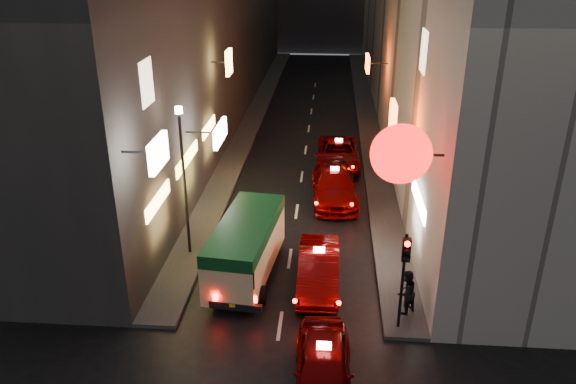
% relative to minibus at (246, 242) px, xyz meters
% --- Properties ---
extents(sidewalk_left, '(1.50, 52.00, 0.15)m').
position_rel_minibus_xyz_m(sidewalk_left, '(-2.68, 22.46, -1.42)').
color(sidewalk_left, '#44423F').
rests_on(sidewalk_left, ground).
extents(sidewalk_right, '(1.50, 52.00, 0.15)m').
position_rel_minibus_xyz_m(sidewalk_right, '(5.82, 22.46, -1.42)').
color(sidewalk_right, '#44423F').
rests_on(sidewalk_right, ground).
extents(minibus, '(2.53, 5.71, 2.38)m').
position_rel_minibus_xyz_m(minibus, '(0.00, 0.00, 0.00)').
color(minibus, beige).
rests_on(minibus, ground).
extents(taxi_near, '(2.32, 5.36, 1.86)m').
position_rel_minibus_xyz_m(taxi_near, '(3.09, -5.86, -0.66)').
color(taxi_near, '#6F0303').
rests_on(taxi_near, ground).
extents(taxi_second, '(2.18, 5.28, 1.85)m').
position_rel_minibus_xyz_m(taxi_second, '(2.80, -0.39, -0.66)').
color(taxi_second, '#6F0303').
rests_on(taxi_second, ground).
extents(taxi_third, '(2.74, 5.94, 2.02)m').
position_rel_minibus_xyz_m(taxi_third, '(3.36, 7.59, -0.58)').
color(taxi_third, '#6F0303').
rests_on(taxi_third, ground).
extents(taxi_far, '(2.24, 5.43, 1.90)m').
position_rel_minibus_xyz_m(taxi_far, '(3.61, 12.39, -0.64)').
color(taxi_far, '#6F0303').
rests_on(taxi_far, ground).
extents(pedestrian_sidewalk, '(0.81, 0.80, 1.86)m').
position_rel_minibus_xyz_m(pedestrian_sidewalk, '(5.86, -2.12, -0.42)').
color(pedestrian_sidewalk, black).
rests_on(pedestrian_sidewalk, sidewalk_right).
extents(traffic_light, '(0.26, 0.43, 3.50)m').
position_rel_minibus_xyz_m(traffic_light, '(5.57, -3.07, 1.19)').
color(traffic_light, black).
rests_on(traffic_light, sidewalk_right).
extents(lamp_post, '(0.28, 0.28, 6.22)m').
position_rel_minibus_xyz_m(lamp_post, '(-2.63, 1.46, 2.22)').
color(lamp_post, black).
rests_on(lamp_post, sidewalk_left).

